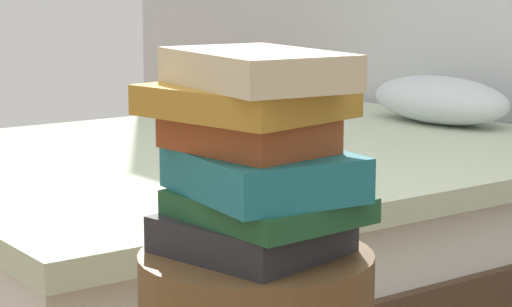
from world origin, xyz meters
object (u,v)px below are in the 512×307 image
at_px(book_charcoal, 252,234).
at_px(book_forest, 267,206).
at_px(bed, 251,221).
at_px(book_rust, 248,133).
at_px(book_ochre, 245,101).
at_px(book_teal, 263,173).
at_px(book_cream, 257,69).

xyz_separation_m(book_charcoal, book_forest, (0.02, 0.01, 0.04)).
bearing_deg(bed, book_rust, -35.81).
xyz_separation_m(book_rust, book_ochre, (0.00, -0.01, 0.05)).
height_order(book_charcoal, book_teal, book_teal).
height_order(bed, book_teal, book_teal).
distance_m(book_ochre, book_cream, 0.05).
bearing_deg(book_forest, bed, 141.12).
xyz_separation_m(bed, book_cream, (1.20, -0.92, 0.60)).
bearing_deg(book_teal, book_rust, -138.22).
bearing_deg(book_charcoal, bed, 132.10).
bearing_deg(book_forest, book_rust, -143.68).
relative_size(book_charcoal, book_forest, 0.93).
distance_m(book_forest, book_rust, 0.11).
height_order(book_charcoal, book_cream, book_cream).
xyz_separation_m(book_forest, book_cream, (-0.00, -0.02, 0.20)).
xyz_separation_m(book_charcoal, book_rust, (-0.00, -0.01, 0.15)).
bearing_deg(book_cream, book_ochre, -155.30).
distance_m(book_charcoal, book_teal, 0.09).
xyz_separation_m(book_teal, book_ochre, (-0.02, -0.02, 0.10)).
bearing_deg(book_charcoal, book_cream, -26.52).
height_order(book_charcoal, book_forest, book_forest).
xyz_separation_m(book_rust, book_cream, (0.02, 0.00, 0.09)).
relative_size(book_rust, book_cream, 0.81).
height_order(bed, book_ochre, book_ochre).
bearing_deg(bed, book_forest, -34.75).
distance_m(bed, book_ochre, 1.60).
xyz_separation_m(book_forest, book_teal, (-0.00, -0.01, 0.05)).
height_order(book_teal, book_cream, book_cream).
relative_size(book_teal, book_ochre, 1.00).
distance_m(bed, book_cream, 1.63).
relative_size(book_forest, book_ochre, 0.96).
bearing_deg(book_cream, bed, 151.01).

